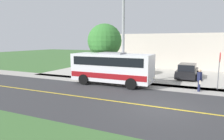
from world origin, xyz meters
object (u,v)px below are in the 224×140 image
at_px(tree_curbside, 105,41).
at_px(commercial_building, 181,50).
at_px(parked_car_near, 187,71).
at_px(stop_sign, 219,64).
at_px(shuttle_bus_front, 112,67).
at_px(pedestrian_with_bags, 199,80).
at_px(street_light_pole, 123,36).

height_order(tree_curbside, commercial_building, tree_curbside).
xyz_separation_m(parked_car_near, commercial_building, (-11.09, -1.68, 1.67)).
height_order(stop_sign, commercial_building, commercial_building).
bearing_deg(shuttle_bus_front, parked_car_near, 135.39).
bearing_deg(stop_sign, pedestrian_with_bags, -47.58).
height_order(shuttle_bus_front, tree_curbside, tree_curbside).
bearing_deg(street_light_pole, tree_curbside, -130.70).
xyz_separation_m(street_light_pole, parked_car_near, (-5.44, 4.93, -3.45)).
bearing_deg(pedestrian_with_bags, parked_car_near, -167.56).
distance_m(pedestrian_with_bags, stop_sign, 2.08).
bearing_deg(street_light_pole, shuttle_bus_front, -65.39).
relative_size(stop_sign, street_light_pole, 0.39).
distance_m(stop_sign, street_light_pole, 7.84).
bearing_deg(tree_curbside, shuttle_bus_front, 36.41).
relative_size(stop_sign, commercial_building, 0.12).
distance_m(parked_car_near, tree_curbside, 8.92).
xyz_separation_m(parked_car_near, tree_curbside, (2.91, -7.87, 3.03)).
bearing_deg(commercial_building, shuttle_bus_front, -13.49).
relative_size(shuttle_bus_front, street_light_pole, 0.94).
height_order(shuttle_bus_front, street_light_pole, street_light_pole).
bearing_deg(street_light_pole, pedestrian_with_bags, 90.27).
xyz_separation_m(shuttle_bus_front, commercial_building, (-16.90, 4.05, 0.84)).
relative_size(street_light_pole, parked_car_near, 1.68).
bearing_deg(tree_curbside, parked_car_near, 110.30).
distance_m(stop_sign, tree_curbside, 10.60).
bearing_deg(tree_curbside, pedestrian_with_bags, 74.57).
distance_m(shuttle_bus_front, pedestrian_with_bags, 6.96).
xyz_separation_m(street_light_pole, commercial_building, (-16.53, 3.25, -1.78)).
distance_m(street_light_pole, parked_car_near, 8.11).
bearing_deg(shuttle_bus_front, pedestrian_with_bags, 93.29).
bearing_deg(street_light_pole, stop_sign, 99.40).
bearing_deg(parked_car_near, tree_curbside, -69.70).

